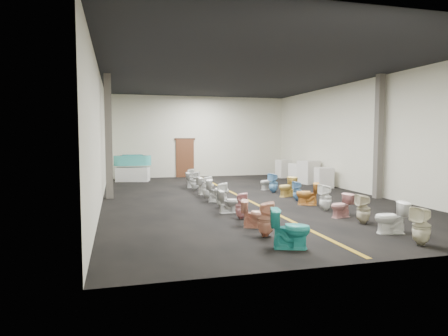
{
  "coord_description": "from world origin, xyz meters",
  "views": [
    {
      "loc": [
        -4.48,
        -14.07,
        2.26
      ],
      "look_at": [
        -0.42,
        1.0,
        1.03
      ],
      "focal_mm": 32.0,
      "sensor_mm": 36.0,
      "label": 1
    }
  ],
  "objects": [
    {
      "name": "floor",
      "position": [
        0.0,
        0.0,
        0.0
      ],
      "size": [
        16.0,
        16.0,
        0.0
      ],
      "primitive_type": "plane",
      "color": "black",
      "rests_on": "ground"
    },
    {
      "name": "ceiling",
      "position": [
        0.0,
        0.0,
        4.5
      ],
      "size": [
        16.0,
        16.0,
        0.0
      ],
      "primitive_type": "plane",
      "rotation": [
        3.14,
        0.0,
        0.0
      ],
      "color": "black",
      "rests_on": "ground"
    },
    {
      "name": "wall_back",
      "position": [
        0.0,
        8.0,
        2.25
      ],
      "size": [
        10.0,
        0.0,
        10.0
      ],
      "primitive_type": "plane",
      "rotation": [
        1.57,
        0.0,
        0.0
      ],
      "color": "beige",
      "rests_on": "ground"
    },
    {
      "name": "wall_front",
      "position": [
        0.0,
        -8.0,
        2.25
      ],
      "size": [
        10.0,
        0.0,
        10.0
      ],
      "primitive_type": "plane",
      "rotation": [
        -1.57,
        0.0,
        0.0
      ],
      "color": "beige",
      "rests_on": "ground"
    },
    {
      "name": "wall_left",
      "position": [
        -5.0,
        0.0,
        2.25
      ],
      "size": [
        0.0,
        16.0,
        16.0
      ],
      "primitive_type": "plane",
      "rotation": [
        1.57,
        0.0,
        1.57
      ],
      "color": "beige",
      "rests_on": "ground"
    },
    {
      "name": "wall_right",
      "position": [
        5.0,
        0.0,
        2.25
      ],
      "size": [
        0.0,
        16.0,
        16.0
      ],
      "primitive_type": "plane",
      "rotation": [
        1.57,
        0.0,
        -1.57
      ],
      "color": "beige",
      "rests_on": "ground"
    },
    {
      "name": "aisle_stripe",
      "position": [
        0.0,
        0.0,
        0.0
      ],
      "size": [
        0.12,
        15.6,
        0.01
      ],
      "primitive_type": "cube",
      "color": "#9B7316",
      "rests_on": "floor"
    },
    {
      "name": "back_door",
      "position": [
        -0.8,
        7.94,
        1.05
      ],
      "size": [
        1.0,
        0.1,
        2.1
      ],
      "primitive_type": "cube",
      "color": "#562D19",
      "rests_on": "floor"
    },
    {
      "name": "door_frame",
      "position": [
        -0.8,
        7.95,
        2.12
      ],
      "size": [
        1.15,
        0.08,
        0.1
      ],
      "primitive_type": "cube",
      "color": "#331C11",
      "rests_on": "back_door"
    },
    {
      "name": "column_left",
      "position": [
        -4.75,
        1.0,
        2.25
      ],
      "size": [
        0.25,
        0.25,
        4.5
      ],
      "primitive_type": "cube",
      "color": "#59544C",
      "rests_on": "floor"
    },
    {
      "name": "column_right",
      "position": [
        4.75,
        -1.5,
        2.25
      ],
      "size": [
        0.25,
        0.25,
        4.5
      ],
      "primitive_type": "cube",
      "color": "#59544C",
      "rests_on": "floor"
    },
    {
      "name": "display_table",
      "position": [
        -3.71,
        6.52,
        0.36
      ],
      "size": [
        1.75,
        1.16,
        0.71
      ],
      "primitive_type": "cube",
      "rotation": [
        0.0,
        0.0,
        -0.24
      ],
      "color": "white",
      "rests_on": "floor"
    },
    {
      "name": "bathtub",
      "position": [
        -3.71,
        6.52,
        1.07
      ],
      "size": [
        1.86,
        0.69,
        0.55
      ],
      "rotation": [
        0.0,
        0.0,
        -0.03
      ],
      "color": "#3DAFA8",
      "rests_on": "display_table"
    },
    {
      "name": "appliance_crate_a",
      "position": [
        4.4,
        1.79,
        0.44
      ],
      "size": [
        0.78,
        0.78,
        0.88
      ],
      "primitive_type": "cube",
      "rotation": [
        0.0,
        0.0,
        -0.14
      ],
      "color": "silver",
      "rests_on": "floor"
    },
    {
      "name": "appliance_crate_b",
      "position": [
        4.4,
        3.28,
        0.55
      ],
      "size": [
        0.98,
        0.98,
        1.1
      ],
      "primitive_type": "cube",
      "rotation": [
        0.0,
        0.0,
        0.27
      ],
      "color": "silver",
      "rests_on": "floor"
    },
    {
      "name": "appliance_crate_c",
      "position": [
        4.4,
        4.26,
        0.46
      ],
      "size": [
        0.92,
        0.92,
        0.91
      ],
      "primitive_type": "cube",
      "rotation": [
        0.0,
        0.0,
        0.15
      ],
      "color": "white",
      "rests_on": "floor"
    },
    {
      "name": "appliance_crate_d",
      "position": [
        4.4,
        6.23,
        0.49
      ],
      "size": [
        0.77,
        0.77,
        0.98
      ],
      "primitive_type": "cube",
      "rotation": [
        0.0,
        0.0,
        0.13
      ],
      "color": "silver",
      "rests_on": "floor"
    },
    {
      "name": "toilet_left_0",
      "position": [
        -1.13,
        -6.77,
        0.41
      ],
      "size": [
        0.9,
        0.69,
        0.82
      ],
      "primitive_type": "imported",
      "rotation": [
        0.0,
        0.0,
        1.25
      ],
      "color": "teal",
      "rests_on": "floor"
    },
    {
      "name": "toilet_left_1",
      "position": [
        -1.26,
        -5.74,
        0.4
      ],
      "size": [
        0.46,
        0.45,
        0.8
      ],
      "primitive_type": "imported",
      "rotation": [
        0.0,
        0.0,
        1.27
      ],
      "color": "#E49D80",
      "rests_on": "floor"
    },
    {
      "name": "toilet_left_2",
      "position": [
        -1.19,
        -4.82,
        0.34
      ],
      "size": [
        0.77,
        0.62,
        0.69
      ],
      "primitive_type": "imported",
      "rotation": [
        0.0,
        0.0,
        1.16
      ],
      "color": "#F6AC91",
      "rests_on": "floor"
    },
    {
      "name": "toilet_left_3",
      "position": [
        -1.21,
        -3.76,
        0.37
      ],
      "size": [
        0.42,
        0.41,
        0.74
      ],
      "primitive_type": "imported",
      "rotation": [
        0.0,
        0.0,
        1.3
      ],
      "color": "#D49194",
      "rests_on": "floor"
    },
    {
      "name": "toilet_left_4",
      "position": [
        -1.28,
        -2.79,
        0.34
      ],
      "size": [
        0.67,
        0.38,
        0.68
      ],
      "primitive_type": "imported",
      "rotation": [
        0.0,
        0.0,
        1.57
      ],
      "color": "silver",
      "rests_on": "floor"
    },
    {
      "name": "toilet_left_5",
      "position": [
        -1.27,
        -1.86,
        0.4
      ],
      "size": [
        0.44,
        0.43,
        0.8
      ],
      "primitive_type": "imported",
      "rotation": [
        0.0,
        0.0,
        1.34
      ],
      "color": "white",
      "rests_on": "floor"
    },
    {
      "name": "toilet_left_6",
      "position": [
        -1.13,
        -0.82,
        0.39
      ],
      "size": [
        0.88,
        0.69,
        0.79
      ],
      "primitive_type": "imported",
      "rotation": [
        0.0,
        0.0,
        1.19
      ],
      "color": "silver",
      "rests_on": "floor"
    },
    {
      "name": "toilet_left_7",
      "position": [
        -1.28,
        0.25,
        0.4
      ],
      "size": [
        0.48,
        0.47,
        0.8
      ],
      "primitive_type": "imported",
      "rotation": [
        0.0,
        0.0,
        1.19
      ],
      "color": "white",
      "rests_on": "floor"
    },
    {
      "name": "toilet_left_8",
      "position": [
        -1.14,
        1.09,
        0.34
      ],
      "size": [
        0.73,
        0.5,
        0.69
      ],
      "primitive_type": "imported",
      "rotation": [
        0.0,
        0.0,
        1.75
      ],
      "color": "white",
      "rests_on": "floor"
    },
    {
      "name": "toilet_left_9",
      "position": [
        -1.34,
        2.23,
        0.4
      ],
      "size": [
        0.48,
        0.48,
        0.81
      ],
      "primitive_type": "imported",
      "rotation": [
        0.0,
        0.0,
        1.18
      ],
      "color": "silver",
      "rests_on": "floor"
    },
    {
      "name": "toilet_left_10",
      "position": [
        -1.22,
        3.2,
        0.34
      ],
      "size": [
        0.7,
        0.43,
        0.69
      ],
      "primitive_type": "imported",
      "rotation": [
        0.0,
        0.0,
        1.5
      ],
      "color": "silver",
      "rests_on": "floor"
    },
    {
      "name": "toilet_left_11",
      "position": [
        -1.19,
        4.12,
        0.39
      ],
      "size": [
        0.46,
        0.45,
        0.77
      ],
      "primitive_type": "imported",
      "rotation": [
        0.0,
        0.0,
        1.21
      ],
      "color": "white",
      "rests_on": "floor"
    },
    {
      "name": "toilet_right_0",
      "position": [
        1.6,
        -7.27,
        0.41
      ],
      "size": [
        0.46,
        0.46,
        0.82
      ],
      "primitive_type": "imported",
      "rotation": [
        0.0,
        0.0,
        -1.3
      ],
      "color": "beige",
      "rests_on": "floor"
    },
    {
      "name": "toilet_right_1",
      "position": [
        1.67,
        -6.22,
        0.38
      ],
      "size": [
        0.81,
        0.58,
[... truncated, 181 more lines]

